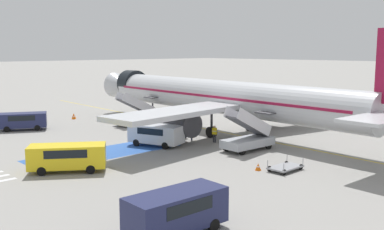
{
  "coord_description": "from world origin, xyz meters",
  "views": [
    {
      "loc": [
        33.07,
        -34.9,
        8.67
      ],
      "look_at": [
        -1.57,
        -2.37,
        1.73
      ],
      "focal_mm": 42.0,
      "sensor_mm": 36.0,
      "label": 1
    }
  ],
  "objects_px": {
    "service_van_1": "(23,120)",
    "traffic_cone_1": "(74,116)",
    "airliner": "(225,98)",
    "fuel_tanker": "(369,105)",
    "service_van_2": "(67,155)",
    "service_van_3": "(176,209)",
    "ground_crew_1": "(215,133)",
    "service_van_0": "(156,133)",
    "ground_crew_3": "(185,128)",
    "traffic_cone_0": "(74,117)",
    "boarding_stairs_forward": "(136,116)",
    "traffic_cone_2": "(258,167)",
    "ground_crew_0": "(164,119)",
    "boarding_stairs_aft": "(248,139)",
    "ground_crew_2": "(192,130)",
    "baggage_cart": "(285,167)"
  },
  "relations": [
    {
      "from": "service_van_1",
      "to": "traffic_cone_1",
      "type": "height_order",
      "value": "service_van_1"
    },
    {
      "from": "boarding_stairs_forward",
      "to": "service_van_3",
      "type": "xyz_separation_m",
      "value": [
        26.73,
        -17.16,
        0.26
      ]
    },
    {
      "from": "service_van_3",
      "to": "traffic_cone_2",
      "type": "height_order",
      "value": "service_van_3"
    },
    {
      "from": "ground_crew_2",
      "to": "traffic_cone_1",
      "type": "height_order",
      "value": "ground_crew_2"
    },
    {
      "from": "fuel_tanker",
      "to": "ground_crew_2",
      "type": "xyz_separation_m",
      "value": [
        -5.86,
        -24.61,
        -0.87
      ]
    },
    {
      "from": "ground_crew_0",
      "to": "airliner",
      "type": "bearing_deg",
      "value": 72.52
    },
    {
      "from": "fuel_tanker",
      "to": "service_van_1",
      "type": "bearing_deg",
      "value": 148.01
    },
    {
      "from": "fuel_tanker",
      "to": "service_van_0",
      "type": "xyz_separation_m",
      "value": [
        -6.3,
        -28.63,
        -0.69
      ]
    },
    {
      "from": "fuel_tanker",
      "to": "traffic_cone_1",
      "type": "height_order",
      "value": "fuel_tanker"
    },
    {
      "from": "traffic_cone_0",
      "to": "traffic_cone_2",
      "type": "height_order",
      "value": "traffic_cone_0"
    },
    {
      "from": "boarding_stairs_aft",
      "to": "fuel_tanker",
      "type": "height_order",
      "value": "boarding_stairs_aft"
    },
    {
      "from": "traffic_cone_0",
      "to": "boarding_stairs_forward",
      "type": "bearing_deg",
      "value": 19.46
    },
    {
      "from": "airliner",
      "to": "fuel_tanker",
      "type": "xyz_separation_m",
      "value": [
        6.43,
        19.32,
        -1.84
      ]
    },
    {
      "from": "service_van_3",
      "to": "traffic_cone_2",
      "type": "distance_m",
      "value": 12.66
    },
    {
      "from": "boarding_stairs_forward",
      "to": "traffic_cone_2",
      "type": "height_order",
      "value": "boarding_stairs_forward"
    },
    {
      "from": "boarding_stairs_aft",
      "to": "service_van_2",
      "type": "relative_size",
      "value": 0.95
    },
    {
      "from": "boarding_stairs_forward",
      "to": "boarding_stairs_aft",
      "type": "height_order",
      "value": "boarding_stairs_aft"
    },
    {
      "from": "ground_crew_3",
      "to": "traffic_cone_2",
      "type": "bearing_deg",
      "value": -79.21
    },
    {
      "from": "boarding_stairs_forward",
      "to": "traffic_cone_1",
      "type": "bearing_deg",
      "value": -161.31
    },
    {
      "from": "ground_crew_3",
      "to": "fuel_tanker",
      "type": "bearing_deg",
      "value": 13.02
    },
    {
      "from": "ground_crew_0",
      "to": "traffic_cone_2",
      "type": "xyz_separation_m",
      "value": [
        18.38,
        -6.36,
        -0.73
      ]
    },
    {
      "from": "service_van_2",
      "to": "ground_crew_2",
      "type": "bearing_deg",
      "value": 132.94
    },
    {
      "from": "boarding_stairs_forward",
      "to": "service_van_1",
      "type": "height_order",
      "value": "boarding_stairs_forward"
    },
    {
      "from": "service_van_1",
      "to": "ground_crew_3",
      "type": "xyz_separation_m",
      "value": [
        15.33,
        9.9,
        -0.16
      ]
    },
    {
      "from": "airliner",
      "to": "service_van_0",
      "type": "bearing_deg",
      "value": -176.73
    },
    {
      "from": "boarding_stairs_forward",
      "to": "service_van_2",
      "type": "distance_m",
      "value": 20.3
    },
    {
      "from": "boarding_stairs_aft",
      "to": "ground_crew_1",
      "type": "bearing_deg",
      "value": 179.53
    },
    {
      "from": "airliner",
      "to": "fuel_tanker",
      "type": "height_order",
      "value": "airliner"
    },
    {
      "from": "airliner",
      "to": "ground_crew_1",
      "type": "xyz_separation_m",
      "value": [
        2.75,
        -4.39,
        -2.77
      ]
    },
    {
      "from": "service_van_0",
      "to": "service_van_2",
      "type": "distance_m",
      "value": 10.39
    },
    {
      "from": "service_van_1",
      "to": "service_van_2",
      "type": "xyz_separation_m",
      "value": [
        18.7,
        -4.55,
        0.04
      ]
    },
    {
      "from": "service_van_3",
      "to": "ground_crew_2",
      "type": "xyz_separation_m",
      "value": [
        -15.71,
        15.72,
        -0.26
      ]
    },
    {
      "from": "service_van_2",
      "to": "traffic_cone_0",
      "type": "bearing_deg",
      "value": -174.74
    },
    {
      "from": "service_van_0",
      "to": "baggage_cart",
      "type": "bearing_deg",
      "value": 76.37
    },
    {
      "from": "service_van_2",
      "to": "service_van_3",
      "type": "height_order",
      "value": "service_van_3"
    },
    {
      "from": "airliner",
      "to": "service_van_1",
      "type": "xyz_separation_m",
      "value": [
        -16.09,
        -14.85,
        -2.55
      ]
    },
    {
      "from": "service_van_2",
      "to": "baggage_cart",
      "type": "distance_m",
      "value": 15.7
    },
    {
      "from": "service_van_0",
      "to": "ground_crew_3",
      "type": "distance_m",
      "value": 4.45
    },
    {
      "from": "service_van_1",
      "to": "service_van_2",
      "type": "bearing_deg",
      "value": 13.92
    },
    {
      "from": "service_van_3",
      "to": "baggage_cart",
      "type": "distance_m",
      "value": 13.57
    },
    {
      "from": "boarding_stairs_aft",
      "to": "boarding_stairs_forward",
      "type": "bearing_deg",
      "value": 180.0
    },
    {
      "from": "boarding_stairs_aft",
      "to": "ground_crew_2",
      "type": "xyz_separation_m",
      "value": [
        -6.46,
        -0.68,
        -0.0
      ]
    },
    {
      "from": "ground_crew_0",
      "to": "traffic_cone_1",
      "type": "relative_size",
      "value": 2.71
    },
    {
      "from": "service_van_2",
      "to": "traffic_cone_0",
      "type": "xyz_separation_m",
      "value": [
        -21.94,
        12.41,
        -0.89
      ]
    },
    {
      "from": "airliner",
      "to": "ground_crew_3",
      "type": "height_order",
      "value": "airliner"
    },
    {
      "from": "ground_crew_0",
      "to": "traffic_cone_1",
      "type": "height_order",
      "value": "ground_crew_0"
    },
    {
      "from": "boarding_stairs_forward",
      "to": "fuel_tanker",
      "type": "bearing_deg",
      "value": 56.42
    },
    {
      "from": "service_van_1",
      "to": "service_van_0",
      "type": "bearing_deg",
      "value": 46.45
    },
    {
      "from": "ground_crew_3",
      "to": "traffic_cone_0",
      "type": "bearing_deg",
      "value": 125.8
    },
    {
      "from": "service_van_1",
      "to": "ground_crew_0",
      "type": "bearing_deg",
      "value": 79.2
    }
  ]
}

